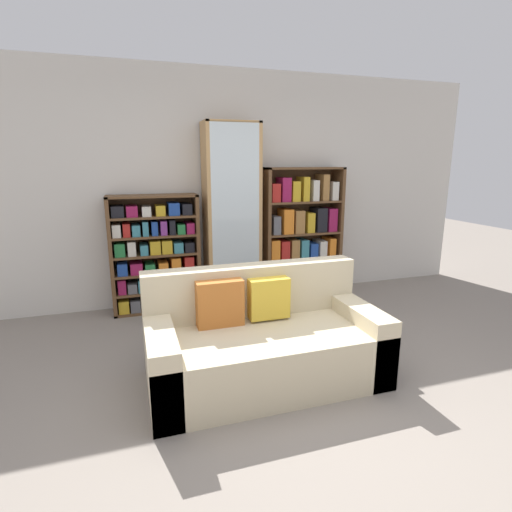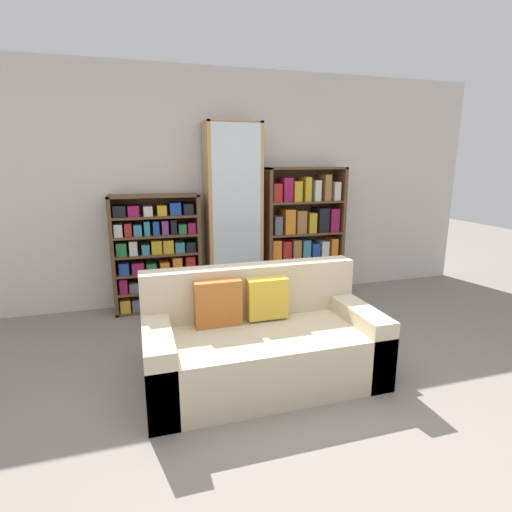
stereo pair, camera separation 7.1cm
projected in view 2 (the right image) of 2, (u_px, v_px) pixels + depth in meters
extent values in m
plane|color=gray|center=(312.00, 419.00, 2.64)|extent=(16.00, 16.00, 0.00)
cube|color=beige|center=(224.00, 189.00, 4.76)|extent=(6.67, 0.06, 2.70)
cube|color=beige|center=(263.00, 355.00, 3.07)|extent=(1.77, 0.88, 0.43)
cube|color=beige|center=(251.00, 290.00, 3.28)|extent=(1.77, 0.20, 0.42)
cube|color=beige|center=(158.00, 363.00, 2.83)|extent=(0.20, 0.88, 0.55)
cube|color=beige|center=(354.00, 335.00, 3.27)|extent=(0.20, 0.88, 0.55)
cube|color=#B76628|center=(218.00, 303.00, 3.06)|extent=(0.36, 0.12, 0.36)
cube|color=gold|center=(267.00, 298.00, 3.17)|extent=(0.32, 0.12, 0.32)
cube|color=brown|center=(113.00, 256.00, 4.36)|extent=(0.04, 0.32, 1.31)
cube|color=brown|center=(198.00, 251.00, 4.62)|extent=(0.04, 0.32, 1.31)
cube|color=brown|center=(153.00, 196.00, 4.34)|extent=(0.97, 0.32, 0.02)
cube|color=brown|center=(160.00, 307.00, 4.64)|extent=(0.97, 0.32, 0.02)
cube|color=brown|center=(156.00, 250.00, 4.64)|extent=(0.97, 0.01, 1.31)
cube|color=brown|center=(159.00, 289.00, 4.59)|extent=(0.89, 0.32, 0.02)
cube|color=brown|center=(158.00, 271.00, 4.54)|extent=(0.89, 0.32, 0.02)
cube|color=brown|center=(157.00, 253.00, 4.49)|extent=(0.89, 0.32, 0.02)
cube|color=brown|center=(156.00, 235.00, 4.44)|extent=(0.89, 0.32, 0.02)
cube|color=brown|center=(155.00, 216.00, 4.40)|extent=(0.89, 0.32, 0.02)
cube|color=gold|center=(126.00, 304.00, 4.51)|extent=(0.11, 0.24, 0.14)
cube|color=#5B5B60|center=(137.00, 303.00, 4.54)|extent=(0.10, 0.24, 0.14)
cube|color=#237038|center=(148.00, 302.00, 4.58)|extent=(0.11, 0.24, 0.15)
cube|color=teal|center=(160.00, 302.00, 4.62)|extent=(0.08, 0.24, 0.11)
cube|color=black|center=(171.00, 301.00, 4.65)|extent=(0.11, 0.24, 0.12)
cube|color=#AD231E|center=(181.00, 300.00, 4.69)|extent=(0.08, 0.24, 0.11)
cube|color=#8E1947|center=(192.00, 299.00, 4.72)|extent=(0.09, 0.24, 0.11)
cube|color=#8E1947|center=(124.00, 284.00, 4.45)|extent=(0.08, 0.24, 0.16)
cube|color=#5B5B60|center=(134.00, 286.00, 4.49)|extent=(0.10, 0.24, 0.11)
cube|color=teal|center=(144.00, 284.00, 4.51)|extent=(0.08, 0.24, 0.14)
cube|color=#7A3384|center=(154.00, 283.00, 4.55)|extent=(0.08, 0.24, 0.14)
cube|color=beige|center=(164.00, 283.00, 4.58)|extent=(0.09, 0.24, 0.12)
cube|color=orange|center=(173.00, 281.00, 4.61)|extent=(0.08, 0.24, 0.15)
cube|color=beige|center=(182.00, 281.00, 4.64)|extent=(0.09, 0.24, 0.13)
cube|color=#237038|center=(192.00, 281.00, 4.67)|extent=(0.09, 0.24, 0.11)
cube|color=#1E4293|center=(124.00, 267.00, 4.41)|extent=(0.10, 0.24, 0.13)
cube|color=#8E1947|center=(138.00, 267.00, 4.45)|extent=(0.13, 0.24, 0.12)
cube|color=#237038|center=(151.00, 267.00, 4.50)|extent=(0.11, 0.24, 0.10)
cube|color=orange|center=(164.00, 265.00, 4.54)|extent=(0.10, 0.24, 0.11)
cube|color=orange|center=(177.00, 263.00, 4.57)|extent=(0.10, 0.24, 0.15)
cube|color=#AD231E|center=(190.00, 262.00, 4.61)|extent=(0.10, 0.24, 0.16)
cube|color=#237038|center=(122.00, 248.00, 4.36)|extent=(0.11, 0.24, 0.14)
cube|color=beige|center=(133.00, 247.00, 4.39)|extent=(0.09, 0.24, 0.16)
cube|color=teal|center=(145.00, 248.00, 4.43)|extent=(0.08, 0.24, 0.11)
cube|color=gold|center=(156.00, 246.00, 4.46)|extent=(0.11, 0.24, 0.15)
cube|color=gold|center=(168.00, 245.00, 4.50)|extent=(0.11, 0.24, 0.15)
cube|color=teal|center=(179.00, 246.00, 4.54)|extent=(0.10, 0.24, 0.12)
cube|color=black|center=(190.00, 246.00, 4.57)|extent=(0.10, 0.24, 0.11)
cube|color=beige|center=(118.00, 230.00, 4.31)|extent=(0.09, 0.24, 0.14)
cube|color=#AD231E|center=(128.00, 229.00, 4.33)|extent=(0.07, 0.24, 0.14)
cube|color=teal|center=(138.00, 229.00, 4.36)|extent=(0.08, 0.24, 0.12)
cube|color=teal|center=(147.00, 228.00, 4.39)|extent=(0.06, 0.24, 0.16)
cube|color=#1E4293|center=(156.00, 227.00, 4.42)|extent=(0.06, 0.24, 0.15)
cube|color=#7A3384|center=(165.00, 227.00, 4.44)|extent=(0.07, 0.24, 0.16)
cube|color=black|center=(173.00, 226.00, 4.47)|extent=(0.06, 0.24, 0.16)
cube|color=#237038|center=(182.00, 228.00, 4.50)|extent=(0.08, 0.24, 0.11)
cube|color=#8E1947|center=(191.00, 227.00, 4.53)|extent=(0.09, 0.24, 0.12)
cube|color=black|center=(119.00, 211.00, 4.27)|extent=(0.13, 0.24, 0.12)
cube|color=#8E1947|center=(133.00, 211.00, 4.31)|extent=(0.11, 0.24, 0.12)
cube|color=beige|center=(148.00, 211.00, 4.35)|extent=(0.09, 0.24, 0.11)
cube|color=gold|center=(161.00, 210.00, 4.39)|extent=(0.10, 0.24, 0.11)
cube|color=#1E4293|center=(175.00, 208.00, 4.43)|extent=(0.12, 0.24, 0.14)
cube|color=black|center=(187.00, 209.00, 4.47)|extent=(0.10, 0.24, 0.12)
cube|color=tan|center=(208.00, 217.00, 4.55)|extent=(0.04, 0.36, 2.10)
cube|color=tan|center=(257.00, 215.00, 4.72)|extent=(0.04, 0.36, 2.10)
cube|color=tan|center=(232.00, 122.00, 4.39)|extent=(0.63, 0.36, 0.02)
cube|color=tan|center=(234.00, 300.00, 4.87)|extent=(0.63, 0.36, 0.02)
cube|color=tan|center=(230.00, 214.00, 4.80)|extent=(0.63, 0.01, 2.10)
cube|color=silver|center=(237.00, 218.00, 4.47)|extent=(0.55, 0.01, 2.07)
cube|color=tan|center=(234.00, 267.00, 4.78)|extent=(0.55, 0.32, 0.02)
cube|color=tan|center=(234.00, 233.00, 4.68)|extent=(0.55, 0.32, 0.02)
cube|color=tan|center=(233.00, 198.00, 4.59)|extent=(0.55, 0.32, 0.02)
cube|color=tan|center=(233.00, 162.00, 4.49)|extent=(0.55, 0.32, 0.02)
cylinder|color=silver|center=(217.00, 298.00, 4.80)|extent=(0.01, 0.01, 0.08)
cone|color=silver|center=(217.00, 291.00, 4.78)|extent=(0.06, 0.06, 0.10)
cylinder|color=silver|center=(224.00, 297.00, 4.84)|extent=(0.01, 0.01, 0.08)
cone|color=silver|center=(224.00, 290.00, 4.82)|extent=(0.06, 0.06, 0.10)
cylinder|color=silver|center=(231.00, 296.00, 4.86)|extent=(0.01, 0.01, 0.08)
cone|color=silver|center=(231.00, 290.00, 4.84)|extent=(0.06, 0.06, 0.10)
cylinder|color=silver|center=(238.00, 296.00, 4.85)|extent=(0.01, 0.01, 0.08)
cone|color=silver|center=(238.00, 290.00, 4.83)|extent=(0.06, 0.06, 0.10)
cylinder|color=silver|center=(244.00, 295.00, 4.90)|extent=(0.01, 0.01, 0.08)
cone|color=silver|center=(244.00, 289.00, 4.88)|extent=(0.06, 0.06, 0.10)
cylinder|color=silver|center=(251.00, 295.00, 4.90)|extent=(0.01, 0.01, 0.08)
cone|color=silver|center=(251.00, 288.00, 4.88)|extent=(0.06, 0.06, 0.10)
cylinder|color=silver|center=(217.00, 264.00, 4.70)|extent=(0.01, 0.01, 0.08)
cone|color=silver|center=(217.00, 257.00, 4.68)|extent=(0.07, 0.07, 0.09)
cylinder|color=silver|center=(226.00, 264.00, 4.73)|extent=(0.01, 0.01, 0.08)
cone|color=silver|center=(226.00, 257.00, 4.71)|extent=(0.07, 0.07, 0.09)
cylinder|color=silver|center=(234.00, 263.00, 4.76)|extent=(0.01, 0.01, 0.08)
cone|color=silver|center=(234.00, 256.00, 4.74)|extent=(0.07, 0.07, 0.09)
cylinder|color=silver|center=(242.00, 262.00, 4.79)|extent=(0.01, 0.01, 0.08)
cone|color=silver|center=(242.00, 256.00, 4.77)|extent=(0.07, 0.07, 0.09)
cylinder|color=silver|center=(250.00, 261.00, 4.84)|extent=(0.01, 0.01, 0.08)
cone|color=silver|center=(250.00, 255.00, 4.82)|extent=(0.07, 0.07, 0.09)
cylinder|color=silver|center=(216.00, 230.00, 4.61)|extent=(0.01, 0.01, 0.08)
cone|color=silver|center=(216.00, 222.00, 4.59)|extent=(0.07, 0.07, 0.10)
cylinder|color=silver|center=(225.00, 229.00, 4.63)|extent=(0.01, 0.01, 0.08)
cone|color=silver|center=(225.00, 221.00, 4.61)|extent=(0.07, 0.07, 0.10)
cylinder|color=silver|center=(234.00, 229.00, 4.67)|extent=(0.01, 0.01, 0.08)
cone|color=silver|center=(233.00, 221.00, 4.64)|extent=(0.07, 0.07, 0.10)
cylinder|color=silver|center=(242.00, 229.00, 4.68)|extent=(0.01, 0.01, 0.08)
cone|color=silver|center=(242.00, 221.00, 4.66)|extent=(0.07, 0.07, 0.10)
cylinder|color=silver|center=(250.00, 228.00, 4.72)|extent=(0.01, 0.01, 0.08)
cone|color=silver|center=(250.00, 220.00, 4.70)|extent=(0.07, 0.07, 0.10)
cylinder|color=silver|center=(216.00, 194.00, 4.52)|extent=(0.01, 0.01, 0.07)
cone|color=silver|center=(215.00, 187.00, 4.50)|extent=(0.07, 0.07, 0.09)
cylinder|color=silver|center=(224.00, 194.00, 4.54)|extent=(0.01, 0.01, 0.07)
cone|color=silver|center=(224.00, 187.00, 4.52)|extent=(0.07, 0.07, 0.09)
cylinder|color=silver|center=(233.00, 194.00, 4.56)|extent=(0.01, 0.01, 0.07)
cone|color=silver|center=(233.00, 187.00, 4.54)|extent=(0.07, 0.07, 0.09)
cylinder|color=silver|center=(241.00, 194.00, 4.62)|extent=(0.01, 0.01, 0.07)
cone|color=silver|center=(241.00, 187.00, 4.60)|extent=(0.07, 0.07, 0.09)
cylinder|color=silver|center=(250.00, 194.00, 4.64)|extent=(0.01, 0.01, 0.07)
cone|color=silver|center=(250.00, 186.00, 4.62)|extent=(0.07, 0.07, 0.09)
cylinder|color=silver|center=(216.00, 156.00, 4.43)|extent=(0.01, 0.01, 0.09)
cone|color=silver|center=(216.00, 147.00, 4.41)|extent=(0.09, 0.09, 0.11)
cylinder|color=silver|center=(227.00, 157.00, 4.47)|extent=(0.01, 0.01, 0.09)
cone|color=silver|center=(227.00, 148.00, 4.45)|extent=(0.09, 0.09, 0.11)
cylinder|color=silver|center=(238.00, 157.00, 4.50)|extent=(0.01, 0.01, 0.09)
cone|color=silver|center=(238.00, 148.00, 4.47)|extent=(0.09, 0.09, 0.11)
cylinder|color=silver|center=(249.00, 157.00, 4.52)|extent=(0.01, 0.01, 0.09)
cone|color=silver|center=(249.00, 148.00, 4.50)|extent=(0.09, 0.09, 0.11)
cube|color=brown|center=(267.00, 235.00, 4.83)|extent=(0.04, 0.32, 1.60)
cube|color=brown|center=(338.00, 231.00, 5.10)|extent=(0.04, 0.32, 1.60)
cube|color=brown|center=(305.00, 168.00, 4.78)|extent=(1.00, 0.32, 0.02)
cube|color=brown|center=(302.00, 293.00, 5.14)|extent=(1.00, 0.32, 0.02)
cube|color=brown|center=(299.00, 231.00, 5.11)|extent=(1.00, 0.01, 1.60)
cube|color=brown|center=(303.00, 263.00, 5.05)|extent=(0.92, 0.32, 0.02)
cube|color=brown|center=(303.00, 233.00, 4.96)|extent=(0.92, 0.32, 0.02)
cube|color=brown|center=(304.00, 202.00, 4.87)|extent=(0.92, 0.32, 0.02)
cube|color=olive|center=(273.00, 286.00, 4.99)|extent=(0.09, 0.24, 0.24)
cube|color=orange|center=(282.00, 285.00, 5.03)|extent=(0.09, 0.24, 0.24)
cube|color=#1E4293|center=(290.00, 285.00, 5.06)|extent=(0.08, 0.24, 0.23)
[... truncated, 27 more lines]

